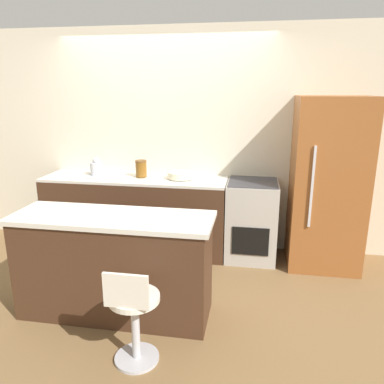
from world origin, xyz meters
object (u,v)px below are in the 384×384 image
at_px(stool_chair, 134,316).
at_px(mixing_bowl, 180,175).
at_px(oven_range, 251,220).
at_px(kettle, 97,167).
at_px(refrigerator, 327,184).

height_order(stool_chair, mixing_bowl, mixing_bowl).
distance_m(stool_chair, mixing_bowl, 2.03).
bearing_deg(oven_range, mixing_bowl, 177.78).
height_order(kettle, mixing_bowl, kettle).
xyz_separation_m(kettle, mixing_bowl, (1.02, 0.00, -0.05)).
bearing_deg(stool_chair, kettle, 119.05).
bearing_deg(mixing_bowl, kettle, -180.00).
bearing_deg(kettle, mixing_bowl, 0.00).
distance_m(oven_range, refrigerator, 0.91).
relative_size(refrigerator, mixing_bowl, 6.24).
relative_size(kettle, mixing_bowl, 0.74).
distance_m(refrigerator, mixing_bowl, 1.62).
xyz_separation_m(refrigerator, kettle, (-2.64, 0.07, 0.08)).
bearing_deg(kettle, oven_range, -1.00).
relative_size(refrigerator, kettle, 8.44).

